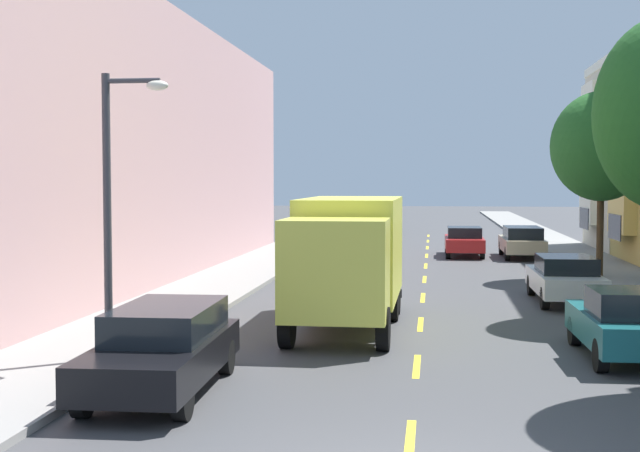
{
  "coord_description": "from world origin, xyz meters",
  "views": [
    {
      "loc": [
        0.3,
        -10.06,
        3.72
      ],
      "look_at": [
        -3.47,
        18.49,
        2.16
      ],
      "focal_mm": 48.25,
      "sensor_mm": 36.0,
      "label": 1
    }
  ],
  "objects_px": {
    "delivery_box_truck": "(348,254)",
    "parked_wagon_black": "(163,347)",
    "parked_sedan_white": "(565,278)",
    "parked_pickup_forest": "(367,221)",
    "parked_wagon_champagne": "(522,241)",
    "parked_hatchback_teal": "(626,323)",
    "street_lamp": "(116,191)",
    "street_tree_third": "(602,146)",
    "moving_red_sedan": "(464,241)"
  },
  "relations": [
    {
      "from": "parked_wagon_black",
      "to": "moving_red_sedan",
      "type": "distance_m",
      "value": 28.35
    },
    {
      "from": "parked_wagon_champagne",
      "to": "street_tree_third",
      "type": "bearing_deg",
      "value": -77.69
    },
    {
      "from": "street_lamp",
      "to": "parked_hatchback_teal",
      "type": "relative_size",
      "value": 1.4
    },
    {
      "from": "parked_wagon_black",
      "to": "moving_red_sedan",
      "type": "bearing_deg",
      "value": 77.46
    },
    {
      "from": "street_tree_third",
      "to": "moving_red_sedan",
      "type": "xyz_separation_m",
      "value": [
        -4.6,
        9.43,
        -4.18
      ]
    },
    {
      "from": "street_tree_third",
      "to": "parked_pickup_forest",
      "type": "xyz_separation_m",
      "value": [
        -10.65,
        27.1,
        -4.1
      ]
    },
    {
      "from": "parked_sedan_white",
      "to": "parked_pickup_forest",
      "type": "relative_size",
      "value": 0.85
    },
    {
      "from": "delivery_box_truck",
      "to": "parked_sedan_white",
      "type": "height_order",
      "value": "delivery_box_truck"
    },
    {
      "from": "street_tree_third",
      "to": "parked_pickup_forest",
      "type": "distance_m",
      "value": 29.41
    },
    {
      "from": "street_tree_third",
      "to": "parked_wagon_champagne",
      "type": "xyz_separation_m",
      "value": [
        -1.92,
        8.82,
        -4.13
      ]
    },
    {
      "from": "parked_wagon_black",
      "to": "parked_sedan_white",
      "type": "xyz_separation_m",
      "value": [
        8.62,
        12.15,
        -0.05
      ]
    },
    {
      "from": "street_tree_third",
      "to": "parked_pickup_forest",
      "type": "height_order",
      "value": "street_tree_third"
    },
    {
      "from": "delivery_box_truck",
      "to": "parked_sedan_white",
      "type": "bearing_deg",
      "value": 40.17
    },
    {
      "from": "parked_sedan_white",
      "to": "moving_red_sedan",
      "type": "xyz_separation_m",
      "value": [
        -2.46,
        15.53,
        0.0
      ]
    },
    {
      "from": "street_tree_third",
      "to": "parked_sedan_white",
      "type": "relative_size",
      "value": 1.51
    },
    {
      "from": "parked_wagon_black",
      "to": "parked_wagon_champagne",
      "type": "distance_m",
      "value": 28.46
    },
    {
      "from": "street_tree_third",
      "to": "parked_sedan_white",
      "type": "bearing_deg",
      "value": -109.34
    },
    {
      "from": "delivery_box_truck",
      "to": "parked_wagon_black",
      "type": "bearing_deg",
      "value": -109.98
    },
    {
      "from": "moving_red_sedan",
      "to": "parked_wagon_champagne",
      "type": "bearing_deg",
      "value": -12.99
    },
    {
      "from": "parked_sedan_white",
      "to": "parked_wagon_black",
      "type": "bearing_deg",
      "value": -125.35
    },
    {
      "from": "parked_hatchback_teal",
      "to": "moving_red_sedan",
      "type": "height_order",
      "value": "parked_hatchback_teal"
    },
    {
      "from": "parked_wagon_champagne",
      "to": "parked_sedan_white",
      "type": "height_order",
      "value": "parked_wagon_champagne"
    },
    {
      "from": "street_tree_third",
      "to": "parked_hatchback_teal",
      "type": "xyz_separation_m",
      "value": [
        -2.13,
        -14.36,
        -4.17
      ]
    },
    {
      "from": "moving_red_sedan",
      "to": "parked_wagon_black",
      "type": "bearing_deg",
      "value": -102.54
    },
    {
      "from": "parked_wagon_champagne",
      "to": "parked_hatchback_teal",
      "type": "distance_m",
      "value": 23.18
    },
    {
      "from": "street_lamp",
      "to": "parked_wagon_black",
      "type": "bearing_deg",
      "value": -50.93
    },
    {
      "from": "moving_red_sedan",
      "to": "delivery_box_truck",
      "type": "bearing_deg",
      "value": -99.89
    },
    {
      "from": "parked_wagon_champagne",
      "to": "parked_pickup_forest",
      "type": "relative_size",
      "value": 0.88
    },
    {
      "from": "parked_pickup_forest",
      "to": "parked_hatchback_teal",
      "type": "relative_size",
      "value": 1.32
    },
    {
      "from": "delivery_box_truck",
      "to": "parked_hatchback_teal",
      "type": "height_order",
      "value": "delivery_box_truck"
    },
    {
      "from": "street_lamp",
      "to": "parked_pickup_forest",
      "type": "height_order",
      "value": "street_lamp"
    },
    {
      "from": "street_tree_third",
      "to": "parked_wagon_champagne",
      "type": "height_order",
      "value": "street_tree_third"
    },
    {
      "from": "parked_wagon_champagne",
      "to": "parked_hatchback_teal",
      "type": "relative_size",
      "value": 1.17
    },
    {
      "from": "street_tree_third",
      "to": "parked_wagon_black",
      "type": "distance_m",
      "value": 21.58
    },
    {
      "from": "parked_wagon_black",
      "to": "parked_hatchback_teal",
      "type": "bearing_deg",
      "value": 24.21
    },
    {
      "from": "parked_hatchback_teal",
      "to": "moving_red_sedan",
      "type": "distance_m",
      "value": 23.93
    },
    {
      "from": "street_tree_third",
      "to": "street_lamp",
      "type": "distance_m",
      "value": 20.49
    },
    {
      "from": "street_lamp",
      "to": "parked_hatchback_teal",
      "type": "distance_m",
      "value": 10.73
    },
    {
      "from": "parked_wagon_black",
      "to": "parked_hatchback_teal",
      "type": "distance_m",
      "value": 9.45
    },
    {
      "from": "parked_wagon_black",
      "to": "parked_hatchback_teal",
      "type": "xyz_separation_m",
      "value": [
        8.62,
        3.88,
        -0.05
      ]
    },
    {
      "from": "parked_pickup_forest",
      "to": "parked_hatchback_teal",
      "type": "xyz_separation_m",
      "value": [
        8.52,
        -41.47,
        -0.07
      ]
    },
    {
      "from": "parked_wagon_champagne",
      "to": "parked_sedan_white",
      "type": "xyz_separation_m",
      "value": [
        -0.22,
        -14.91,
        -0.05
      ]
    },
    {
      "from": "parked_pickup_forest",
      "to": "street_lamp",
      "type": "bearing_deg",
      "value": -92.21
    },
    {
      "from": "parked_sedan_white",
      "to": "parked_wagon_champagne",
      "type": "bearing_deg",
      "value": 89.17
    },
    {
      "from": "parked_pickup_forest",
      "to": "delivery_box_truck",
      "type": "bearing_deg",
      "value": -86.34
    },
    {
      "from": "parked_sedan_white",
      "to": "street_lamp",
      "type": "bearing_deg",
      "value": -134.9
    },
    {
      "from": "street_lamp",
      "to": "parked_wagon_champagne",
      "type": "distance_m",
      "value": 27.33
    },
    {
      "from": "street_tree_third",
      "to": "parked_hatchback_teal",
      "type": "distance_m",
      "value": 15.11
    },
    {
      "from": "parked_pickup_forest",
      "to": "moving_red_sedan",
      "type": "height_order",
      "value": "parked_pickup_forest"
    },
    {
      "from": "delivery_box_truck",
      "to": "parked_wagon_champagne",
      "type": "xyz_separation_m",
      "value": [
        6.28,
        20.02,
        -1.05
      ]
    }
  ]
}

